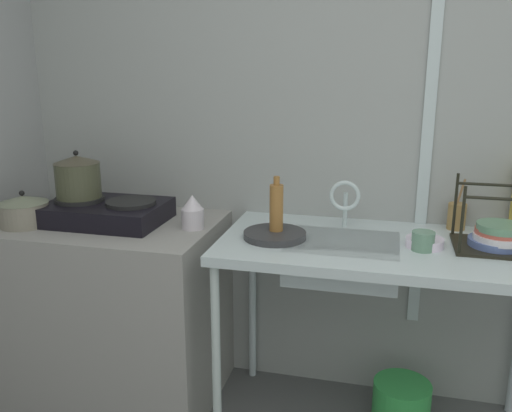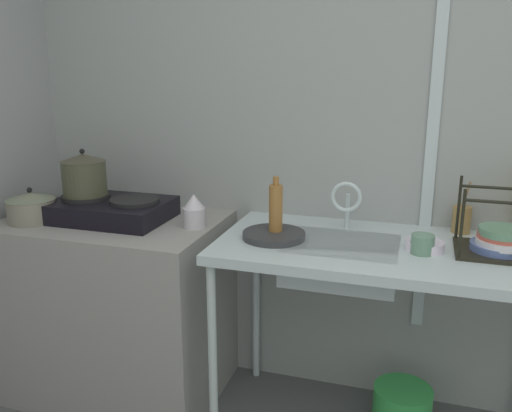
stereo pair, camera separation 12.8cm
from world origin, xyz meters
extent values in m
cube|color=#999D99|center=(0.00, 1.89, 1.31)|extent=(4.52, 0.10, 2.63)
cube|color=silver|center=(0.05, 1.83, 1.45)|extent=(0.05, 0.01, 2.10)
cube|color=gray|center=(-1.34, 1.51, 0.44)|extent=(0.99, 0.66, 0.87)
cube|color=silver|center=(-0.11, 1.51, 0.85)|extent=(1.32, 0.66, 0.04)
cylinder|color=silver|center=(-0.73, 1.22, 0.42)|extent=(0.04, 0.04, 0.83)
cylinder|color=silver|center=(-0.73, 1.80, 0.42)|extent=(0.04, 0.04, 0.83)
cube|color=black|center=(-1.34, 1.51, 0.92)|extent=(0.53, 0.37, 0.09)
cylinder|color=black|center=(-1.47, 1.51, 0.97)|extent=(0.22, 0.22, 0.02)
cylinder|color=black|center=(-1.21, 1.51, 0.97)|extent=(0.22, 0.22, 0.02)
cylinder|color=#434530|center=(-1.47, 1.51, 1.06)|extent=(0.20, 0.20, 0.16)
cone|color=#484232|center=(-1.47, 1.51, 1.16)|extent=(0.20, 0.20, 0.03)
sphere|color=black|center=(-1.47, 1.51, 1.18)|extent=(0.02, 0.02, 0.02)
cylinder|color=gray|center=(-1.67, 1.37, 0.92)|extent=(0.21, 0.21, 0.10)
cone|color=gray|center=(-1.67, 1.37, 0.99)|extent=(0.22, 0.22, 0.03)
sphere|color=black|center=(-1.67, 1.37, 1.02)|extent=(0.02, 0.02, 0.02)
cylinder|color=silver|center=(-0.92, 1.51, 0.92)|extent=(0.10, 0.10, 0.09)
cone|color=silver|center=(-0.92, 1.51, 0.99)|extent=(0.09, 0.09, 0.06)
cube|color=silver|center=(-0.27, 1.49, 0.80)|extent=(0.45, 0.36, 0.15)
cylinder|color=silver|center=(-0.28, 1.70, 0.95)|extent=(0.02, 0.02, 0.15)
torus|color=silver|center=(-0.28, 1.64, 1.03)|extent=(0.13, 0.02, 0.13)
cylinder|color=#313133|center=(-0.55, 1.47, 0.89)|extent=(0.26, 0.26, 0.03)
cylinder|color=black|center=(0.17, 1.43, 1.01)|extent=(0.01, 0.01, 0.27)
cylinder|color=black|center=(0.17, 1.67, 1.01)|extent=(0.01, 0.01, 0.27)
cylinder|color=black|center=(0.32, 1.43, 1.10)|extent=(0.30, 0.01, 0.01)
cylinder|color=black|center=(0.32, 1.67, 1.10)|extent=(0.30, 0.01, 0.01)
cube|color=black|center=(0.32, 1.55, 0.88)|extent=(0.32, 0.26, 0.01)
cylinder|color=#566AA8|center=(0.32, 1.55, 0.90)|extent=(0.20, 0.20, 0.03)
cylinder|color=white|center=(0.33, 1.54, 0.92)|extent=(0.19, 0.19, 0.03)
cylinder|color=#C05646|center=(0.33, 1.55, 0.94)|extent=(0.18, 0.18, 0.03)
cylinder|color=slate|center=(0.33, 1.54, 0.96)|extent=(0.17, 0.17, 0.03)
cylinder|color=slate|center=(0.04, 1.46, 0.91)|extent=(0.09, 0.09, 0.07)
cylinder|color=white|center=(0.05, 1.50, 0.89)|extent=(0.15, 0.15, 0.04)
cylinder|color=#98652F|center=(-0.54, 1.48, 0.98)|extent=(0.06, 0.06, 0.22)
cylinder|color=#98652F|center=(-0.54, 1.48, 1.11)|extent=(0.03, 0.03, 0.04)
cylinder|color=#9D7942|center=(0.19, 1.78, 0.93)|extent=(0.08, 0.08, 0.11)
cylinder|color=olive|center=(0.19, 1.78, 1.00)|extent=(0.05, 0.02, 0.19)
cylinder|color=green|center=(0.01, 1.56, 0.11)|extent=(0.25, 0.25, 0.21)
camera|label=1|loc=(-0.11, -0.60, 1.57)|focal=37.66mm
camera|label=2|loc=(0.02, -0.57, 1.57)|focal=37.66mm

